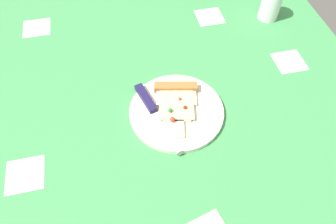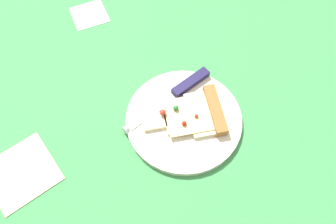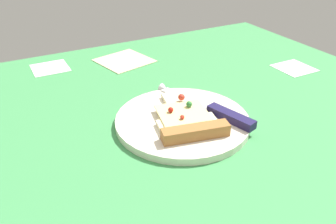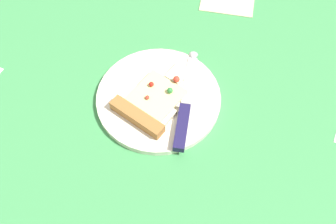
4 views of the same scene
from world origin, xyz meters
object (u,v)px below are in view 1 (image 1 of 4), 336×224
object	(u,v)px
pizza_slice	(176,101)
knife	(153,110)
drinking_glass	(271,4)
plate	(177,111)

from	to	relation	value
pizza_slice	knife	bearing A→B (deg)	26.82
pizza_slice	drinking_glass	bearing A→B (deg)	-130.17
knife	pizza_slice	bearing A→B (deg)	178.46
knife	drinking_glass	size ratio (longest dim) A/B	2.24
pizza_slice	drinking_glass	world-z (taller)	drinking_glass
plate	pizza_slice	bearing A→B (deg)	77.98
plate	pizza_slice	distance (cm)	2.95
knife	drinking_glass	xyz separation A→B (cm)	(47.01, 32.63, 3.26)
pizza_slice	drinking_glass	size ratio (longest dim) A/B	1.77
drinking_glass	pizza_slice	bearing A→B (deg)	-142.51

